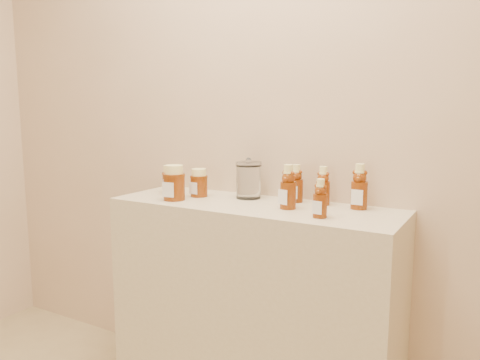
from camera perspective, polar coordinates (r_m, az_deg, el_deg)
The scene contains 11 objects.
wall_back at distance 2.05m, azimuth 4.34°, elevation 10.49°, with size 3.50×0.02×2.70m, color tan.
display_table at distance 2.04m, azimuth 1.52°, elevation -15.41°, with size 1.20×0.40×0.90m, color #C0B28C.
bear_bottle_back_left at distance 1.95m, azimuth 6.87°, elevation -0.11°, with size 0.06×0.06×0.18m, color #5E2407, non-canonical shape.
bear_bottle_back_mid at distance 1.91m, azimuth 10.09°, elevation -0.39°, with size 0.06×0.06×0.18m, color #5E2407, non-canonical shape.
bear_bottle_back_right at distance 1.86m, azimuth 14.36°, elevation -0.42°, with size 0.07×0.07×0.20m, color #5E2407, non-canonical shape.
bear_bottle_front_left at distance 1.81m, azimuth 5.90°, elevation -0.47°, with size 0.07×0.07×0.20m, color #5E2407, non-canonical shape.
bear_bottle_front_right at distance 1.68m, azimuth 9.76°, elevation -1.91°, with size 0.05×0.05×0.16m, color #5E2407, non-canonical shape.
honey_jar_left at distance 2.16m, azimuth -8.40°, elevation 0.06°, with size 0.08×0.08×0.13m, color #5E2407, non-canonical shape.
honey_jar_back at distance 2.07m, azimuth -5.02°, elevation -0.33°, with size 0.08×0.08×0.12m, color #5E2407, non-canonical shape.
honey_jar_front at distance 2.00m, azimuth -8.04°, elevation -0.32°, with size 0.09×0.09×0.15m, color #5E2407, non-canonical shape.
glass_canister at distance 2.02m, azimuth 1.05°, elevation 0.18°, with size 0.11×0.11×0.17m, color white, non-canonical shape.
Camera 1 is at (0.89, -0.09, 1.28)m, focal length 35.00 mm.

